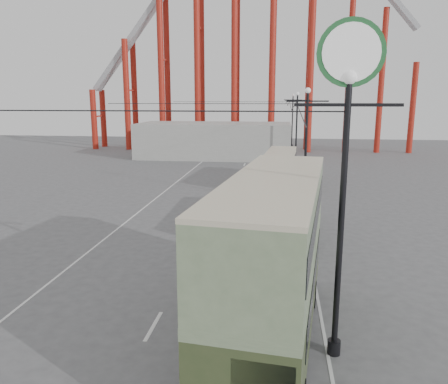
# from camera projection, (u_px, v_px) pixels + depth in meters

# --- Properties ---
(ground) EXTENTS (160.00, 160.00, 0.00)m
(ground) POSITION_uv_depth(u_px,v_px,m) (190.00, 304.00, 18.43)
(ground) COLOR #505053
(ground) RESTS_ON ground
(road_markings) EXTENTS (12.52, 120.00, 0.01)m
(road_markings) POSITION_uv_depth(u_px,v_px,m) (227.00, 199.00, 37.65)
(road_markings) COLOR silver
(road_markings) RESTS_ON ground
(lamp_post_near) EXTENTS (3.20, 0.44, 10.80)m
(lamp_post_near) POSITION_uv_depth(u_px,v_px,m) (347.00, 120.00, 13.18)
(lamp_post_near) COLOR black
(lamp_post_near) RESTS_ON ground
(lamp_post_mid) EXTENTS (3.20, 0.44, 9.32)m
(lamp_post_mid) POSITION_uv_depth(u_px,v_px,m) (306.00, 148.00, 34.21)
(lamp_post_mid) COLOR black
(lamp_post_mid) RESTS_ON ground
(lamp_post_far) EXTENTS (3.20, 0.44, 9.32)m
(lamp_post_far) POSITION_uv_depth(u_px,v_px,m) (296.00, 129.00, 55.54)
(lamp_post_far) COLOR black
(lamp_post_far) RESTS_ON ground
(lamp_post_distant) EXTENTS (3.20, 0.44, 9.32)m
(lamp_post_distant) POSITION_uv_depth(u_px,v_px,m) (292.00, 121.00, 76.88)
(lamp_post_distant) COLOR black
(lamp_post_distant) RESTS_ON ground
(roller_coaster) EXTENTS (52.95, 5.00, 55.48)m
(roller_coaster) POSITION_uv_depth(u_px,v_px,m) (245.00, 6.00, 69.12)
(roller_coaster) COLOR #9D1711
(roller_coaster) RESTS_ON ground
(fairground_shed) EXTENTS (22.00, 10.00, 5.00)m
(fairground_shed) POSITION_uv_depth(u_px,v_px,m) (215.00, 140.00, 64.24)
(fairground_shed) COLOR #979792
(fairground_shed) RESTS_ON ground
(double_decker_bus) EXTENTS (4.09, 11.38, 5.97)m
(double_decker_bus) POSITION_uv_depth(u_px,v_px,m) (273.00, 253.00, 14.82)
(double_decker_bus) COLOR #344223
(double_decker_bus) RESTS_ON ground
(single_decker_green) EXTENTS (2.44, 9.91, 2.79)m
(single_decker_green) POSITION_uv_depth(u_px,v_px,m) (278.00, 208.00, 28.06)
(single_decker_green) COLOR #6A7F5D
(single_decker_green) RESTS_ON ground
(single_decker_cream) EXTENTS (3.52, 10.94, 3.35)m
(single_decker_cream) POSITION_uv_depth(u_px,v_px,m) (280.00, 166.00, 43.36)
(single_decker_cream) COLOR beige
(single_decker_cream) RESTS_ON ground
(pedestrian) EXTENTS (0.67, 0.49, 1.68)m
(pedestrian) POSITION_uv_depth(u_px,v_px,m) (236.00, 220.00, 28.07)
(pedestrian) COLOR black
(pedestrian) RESTS_ON ground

